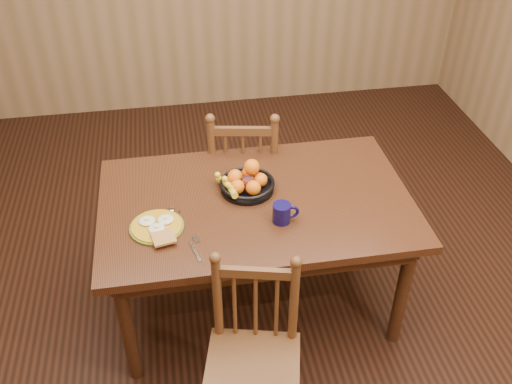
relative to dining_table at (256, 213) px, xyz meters
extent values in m
cube|color=black|center=(0.00, 0.00, -0.67)|extent=(4.50, 5.00, 0.01)
cube|color=black|center=(0.00, 0.00, 0.06)|extent=(1.60, 1.00, 0.04)
cube|color=black|center=(0.00, 0.42, -0.01)|extent=(1.40, 0.04, 0.10)
cube|color=black|center=(0.00, -0.42, -0.01)|extent=(1.40, 0.04, 0.10)
cube|color=black|center=(0.72, 0.00, -0.01)|extent=(0.04, 0.84, 0.10)
cube|color=black|center=(-0.72, 0.00, -0.01)|extent=(0.04, 0.84, 0.10)
cylinder|color=black|center=(-0.70, -0.40, -0.31)|extent=(0.07, 0.07, 0.70)
cylinder|color=black|center=(0.70, -0.40, -0.31)|extent=(0.07, 0.07, 0.70)
cylinder|color=black|center=(-0.70, 0.40, -0.31)|extent=(0.07, 0.07, 0.70)
cylinder|color=black|center=(0.70, 0.40, -0.31)|extent=(0.07, 0.07, 0.70)
cube|color=#452914|center=(0.03, 0.64, -0.22)|extent=(0.51, 0.49, 0.04)
cylinder|color=#452914|center=(0.24, 0.78, -0.45)|extent=(0.04, 0.04, 0.43)
cylinder|color=#452914|center=(-0.11, 0.84, -0.45)|extent=(0.04, 0.04, 0.43)
cylinder|color=#452914|center=(0.18, 0.45, -0.45)|extent=(0.04, 0.04, 0.43)
cylinder|color=#452914|center=(-0.17, 0.51, -0.45)|extent=(0.04, 0.04, 0.43)
cylinder|color=#452914|center=(0.18, 0.43, 0.04)|extent=(0.04, 0.04, 0.52)
cylinder|color=#452914|center=(-0.18, 0.49, 0.04)|extent=(0.04, 0.04, 0.52)
cylinder|color=#452914|center=(0.00, 0.46, -0.01)|extent=(0.02, 0.02, 0.40)
cube|color=#452914|center=(0.00, 0.46, 0.22)|extent=(0.36, 0.09, 0.05)
cube|color=#452914|center=(-0.15, -0.77, -0.24)|extent=(0.49, 0.48, 0.04)
cylinder|color=#452914|center=(-0.27, -0.58, -0.46)|extent=(0.03, 0.03, 0.40)
cylinder|color=#452914|center=(0.06, -0.66, -0.46)|extent=(0.03, 0.03, 0.40)
cylinder|color=#452914|center=(-0.27, -0.56, 0.00)|extent=(0.04, 0.04, 0.49)
cylinder|color=#452914|center=(0.06, -0.64, 0.00)|extent=(0.04, 0.04, 0.49)
cylinder|color=#452914|center=(-0.10, -0.60, -0.05)|extent=(0.02, 0.02, 0.37)
cube|color=#452914|center=(-0.10, -0.60, 0.17)|extent=(0.33, 0.11, 0.05)
cylinder|color=#59601E|center=(-0.51, -0.14, 0.09)|extent=(0.26, 0.26, 0.01)
cylinder|color=#B58817|center=(-0.51, -0.14, 0.10)|extent=(0.24, 0.24, 0.01)
ellipsoid|color=silver|center=(-0.55, -0.11, 0.11)|extent=(0.08, 0.08, 0.01)
cube|color=#F2E08C|center=(-0.55, -0.11, 0.12)|extent=(0.02, 0.02, 0.01)
ellipsoid|color=silver|center=(-0.46, -0.11, 0.11)|extent=(0.08, 0.08, 0.01)
cube|color=#F2E08C|center=(-0.46, -0.11, 0.12)|extent=(0.02, 0.02, 0.01)
ellipsoid|color=silver|center=(-0.51, -0.17, 0.11)|extent=(0.08, 0.08, 0.01)
cube|color=#F2E08C|center=(-0.51, -0.17, 0.12)|extent=(0.02, 0.02, 0.01)
cube|color=brown|center=(-0.48, -0.25, 0.11)|extent=(0.12, 0.12, 0.01)
cube|color=silver|center=(-0.34, -0.34, 0.09)|extent=(0.05, 0.14, 0.00)
cube|color=silver|center=(-0.33, -0.25, 0.09)|extent=(0.04, 0.05, 0.00)
cube|color=silver|center=(-0.42, -0.09, 0.09)|extent=(0.06, 0.11, 0.00)
ellipsoid|color=silver|center=(-0.43, -0.01, 0.09)|extent=(0.03, 0.04, 0.01)
cylinder|color=#0E0A3A|center=(0.09, -0.19, 0.13)|extent=(0.09, 0.09, 0.10)
torus|color=#0E0A3A|center=(0.15, -0.19, 0.13)|extent=(0.07, 0.02, 0.07)
cylinder|color=black|center=(0.09, -0.19, 0.18)|extent=(0.08, 0.08, 0.00)
cylinder|color=silver|center=(-0.03, 0.07, 0.13)|extent=(0.06, 0.06, 0.09)
cylinder|color=maroon|center=(-0.03, 0.07, 0.12)|extent=(0.05, 0.05, 0.07)
cylinder|color=black|center=(-0.03, 0.09, 0.09)|extent=(0.28, 0.28, 0.02)
torus|color=black|center=(-0.03, 0.09, 0.13)|extent=(0.29, 0.29, 0.02)
cylinder|color=black|center=(-0.03, 0.09, 0.09)|extent=(0.10, 0.10, 0.01)
sphere|color=orange|center=(0.04, 0.09, 0.14)|extent=(0.07, 0.07, 0.07)
sphere|color=orange|center=(-0.01, 0.16, 0.14)|extent=(0.08, 0.08, 0.08)
sphere|color=orange|center=(-0.09, 0.13, 0.15)|extent=(0.08, 0.08, 0.08)
sphere|color=orange|center=(-0.09, 0.05, 0.14)|extent=(0.07, 0.07, 0.07)
sphere|color=orange|center=(-0.01, 0.02, 0.14)|extent=(0.08, 0.08, 0.08)
sphere|color=orange|center=(0.00, 0.12, 0.21)|extent=(0.08, 0.08, 0.08)
cylinder|color=yellow|center=(-0.12, 0.05, 0.13)|extent=(0.10, 0.17, 0.07)
cylinder|color=yellow|center=(-0.14, 0.10, 0.13)|extent=(0.14, 0.15, 0.07)
camera|label=1|loc=(-0.39, -2.28, 1.88)|focal=40.00mm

